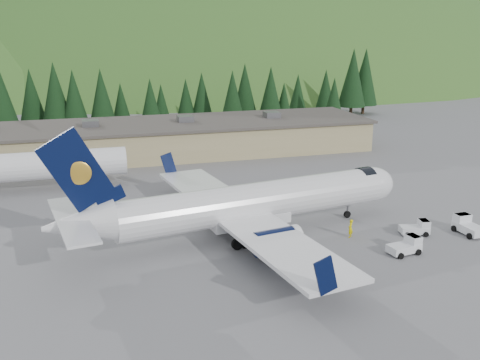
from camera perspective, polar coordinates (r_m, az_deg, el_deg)
name	(u,v)px	position (r m, az deg, el deg)	size (l,w,h in m)	color
ground	(257,234)	(54.09, 1.79, -5.77)	(600.00, 600.00, 0.00)	slate
airliner	(247,205)	(52.51, 0.77, -2.64)	(36.92, 34.80, 12.26)	white
second_airliner	(12,167)	(72.31, -23.14, 1.32)	(27.50, 11.00, 10.05)	white
baggage_tug_a	(407,246)	(51.72, 17.34, -6.71)	(3.24, 2.21, 1.63)	silver
baggage_tug_b	(417,228)	(56.60, 18.35, -4.88)	(3.06, 2.21, 1.50)	silver
baggage_tug_c	(467,226)	(58.68, 23.07, -4.50)	(2.15, 3.40, 1.77)	silver
terminal_building	(155,138)	(88.13, -9.01, 4.41)	(71.00, 17.00, 6.10)	#9D9061
ramp_worker	(350,228)	(54.06, 11.70, -5.07)	(0.67, 0.44, 1.85)	#E7D102
tree_line	(123,92)	(111.32, -12.40, 9.13)	(115.02, 16.35, 14.39)	black
hills	(230,229)	(283.59, -1.04, -5.24)	(614.00, 330.00, 300.00)	#24541F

